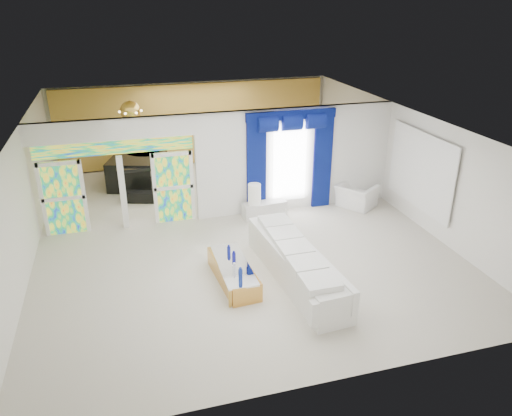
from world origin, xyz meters
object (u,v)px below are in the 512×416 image
object	(u,v)px
coffee_table	(233,273)
grand_piano	(135,170)
console_table	(264,209)
armchair	(356,196)
white_sofa	(296,265)

from	to	relation	value
coffee_table	grand_piano	bearing A→B (deg)	103.92
console_table	grand_piano	xyz separation A→B (m)	(-3.38, 3.67, 0.27)
grand_piano	console_table	bearing A→B (deg)	-30.12
console_table	armchair	bearing A→B (deg)	-2.17
coffee_table	armchair	xyz separation A→B (m)	(4.50, 3.07, 0.13)
white_sofa	grand_piano	xyz separation A→B (m)	(-3.05, 7.15, 0.11)
white_sofa	grand_piano	size ratio (longest dim) A/B	2.03
armchair	grand_piano	xyz separation A→B (m)	(-6.20, 3.77, 0.14)
coffee_table	console_table	size ratio (longest dim) A/B	1.54
white_sofa	armchair	bearing A→B (deg)	42.52
white_sofa	coffee_table	xyz separation A→B (m)	(-1.35, 0.30, -0.15)
armchair	coffee_table	bearing A→B (deg)	89.74
white_sofa	console_table	xyz separation A→B (m)	(0.33, 3.48, -0.16)
console_table	grand_piano	bearing A→B (deg)	132.69
coffee_table	armchair	distance (m)	5.45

